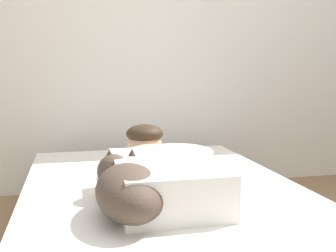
{
  "coord_description": "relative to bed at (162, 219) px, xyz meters",
  "views": [
    {
      "loc": [
        -0.75,
        -1.43,
        0.91
      ],
      "look_at": [
        -0.23,
        0.8,
        0.6
      ],
      "focal_mm": 44.35,
      "sensor_mm": 36.0,
      "label": 1
    }
  ],
  "objects": [
    {
      "name": "dog",
      "position": [
        -0.22,
        -0.38,
        0.28
      ],
      "size": [
        0.26,
        0.57,
        0.21
      ],
      "color": "#4C3D33",
      "rests_on": "bed"
    },
    {
      "name": "person_lying",
      "position": [
        -0.04,
        -0.12,
        0.28
      ],
      "size": [
        0.43,
        0.92,
        0.27
      ],
      "color": "white",
      "rests_on": "bed"
    },
    {
      "name": "cell_phone",
      "position": [
        0.12,
        0.14,
        0.18
      ],
      "size": [
        0.07,
        0.14,
        0.01
      ],
      "primitive_type": "cube",
      "color": "black",
      "rests_on": "bed"
    },
    {
      "name": "pillow",
      "position": [
        0.17,
        0.48,
        0.23
      ],
      "size": [
        0.52,
        0.32,
        0.11
      ],
      "primitive_type": "ellipsoid",
      "color": "white",
      "rests_on": "bed"
    },
    {
      "name": "coffee_cup",
      "position": [
        0.19,
        0.41,
        0.21
      ],
      "size": [
        0.12,
        0.09,
        0.07
      ],
      "color": "#D84C47",
      "rests_on": "bed"
    },
    {
      "name": "bed",
      "position": [
        0.0,
        0.0,
        0.0
      ],
      "size": [
        1.36,
        1.97,
        0.35
      ],
      "color": "#726051",
      "rests_on": "ground"
    },
    {
      "name": "back_wall",
      "position": [
        0.33,
        1.23,
        1.08
      ],
      "size": [
        4.19,
        0.12,
        2.5
      ],
      "color": "silver",
      "rests_on": "ground"
    }
  ]
}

